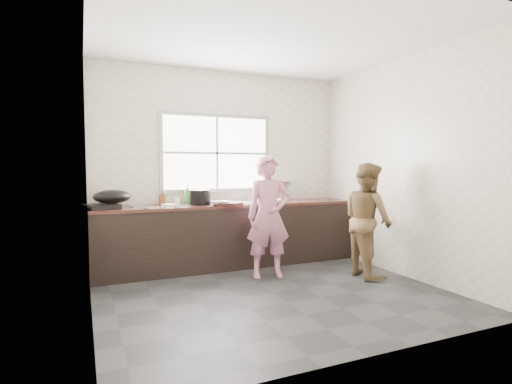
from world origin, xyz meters
name	(u,v)px	position (x,y,z in m)	size (l,w,h in m)	color
floor	(272,293)	(0.00, 0.00, -0.01)	(3.60, 3.20, 0.01)	#2C2C2F
ceiling	(272,37)	(0.00, 0.00, 2.71)	(3.60, 3.20, 0.01)	silver
wall_back	(223,167)	(0.00, 1.60, 1.35)	(3.60, 0.01, 2.70)	beige
wall_left	(88,168)	(-1.80, 0.00, 1.35)	(0.01, 3.20, 2.70)	silver
wall_right	(402,167)	(1.80, 0.00, 1.35)	(0.01, 3.20, 2.70)	silver
wall_front	(373,168)	(0.00, -1.60, 1.35)	(3.60, 0.01, 2.70)	silver
cabinet	(231,236)	(0.00, 1.29, 0.41)	(3.60, 0.62, 0.82)	black
countertop	(231,205)	(0.00, 1.29, 0.84)	(3.60, 0.64, 0.04)	#3A1D18
sink	(254,202)	(0.35, 1.29, 0.86)	(0.55, 0.45, 0.02)	silver
faucet	(249,191)	(0.35, 1.49, 1.01)	(0.02, 0.02, 0.30)	silver
window_frame	(216,153)	(-0.10, 1.59, 1.55)	(1.60, 0.05, 1.10)	#9EA0A5
window_glazing	(217,153)	(-0.10, 1.57, 1.55)	(1.50, 0.01, 1.00)	white
woman	(269,220)	(0.24, 0.59, 0.70)	(0.51, 0.34, 1.40)	#CA7994
person_side	(368,219)	(1.39, 0.13, 0.71)	(0.69, 0.53, 1.41)	brown
cutting_board	(229,203)	(-0.10, 1.08, 0.88)	(0.39, 0.39, 0.04)	black
cleaver	(201,201)	(-0.41, 1.30, 0.90)	(0.22, 0.11, 0.01)	silver
bowl_mince	(220,203)	(-0.22, 1.08, 0.89)	(0.23, 0.23, 0.06)	white
bowl_crabs	(262,201)	(0.43, 1.21, 0.89)	(0.18, 0.18, 0.06)	silver
bowl_held	(275,201)	(0.58, 1.08, 0.89)	(0.22, 0.22, 0.07)	white
black_pot	(200,197)	(-0.44, 1.25, 0.96)	(0.27, 0.27, 0.19)	black
plate_food	(169,205)	(-0.82, 1.37, 0.87)	(0.21, 0.21, 0.02)	white
bottle_green	(187,194)	(-0.54, 1.52, 0.99)	(0.10, 0.10, 0.26)	green
bottle_brown_tall	(162,198)	(-0.89, 1.48, 0.94)	(0.08, 0.08, 0.17)	#4F2E13
bottle_brown_short	(194,198)	(-0.44, 1.52, 0.94)	(0.12, 0.12, 0.15)	#492C12
glass_jar	(177,202)	(-0.76, 1.18, 0.91)	(0.07, 0.07, 0.10)	white
burner	(101,206)	(-1.65, 1.27, 0.89)	(0.36, 0.36, 0.05)	black
wok	(112,197)	(-1.53, 1.22, 1.00)	(0.43, 0.43, 0.16)	black
dish_rack	(284,191)	(0.94, 1.52, 1.00)	(0.37, 0.26, 0.28)	silver
pot_lid_left	(154,208)	(-1.06, 1.08, 0.87)	(0.24, 0.24, 0.01)	#A6A7AC
pot_lid_right	(137,206)	(-1.22, 1.36, 0.87)	(0.22, 0.22, 0.01)	#AEB1B5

